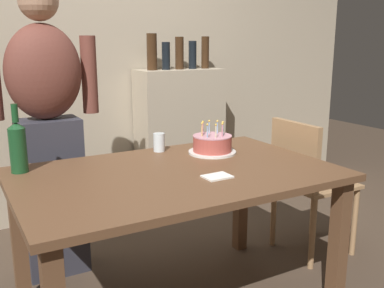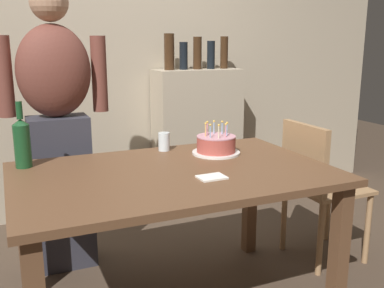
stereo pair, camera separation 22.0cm
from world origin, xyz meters
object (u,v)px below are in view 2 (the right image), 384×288
(water_glass_near, at_px, (164,142))
(wine_bottle, at_px, (22,142))
(birthday_cake, at_px, (216,145))
(person_man_bearded, at_px, (58,125))
(dining_chair, at_px, (316,181))
(napkin_stack, at_px, (212,177))

(water_glass_near, bearing_deg, wine_bottle, -176.57)
(birthday_cake, bearing_deg, wine_bottle, 171.91)
(person_man_bearded, bearing_deg, birthday_cake, 146.95)
(birthday_cake, xyz_separation_m, person_man_bearded, (-0.77, 0.50, 0.09))
(dining_chair, bearing_deg, wine_bottle, 83.29)
(water_glass_near, bearing_deg, birthday_cake, -38.01)
(wine_bottle, bearing_deg, napkin_stack, -34.56)
(birthday_cake, xyz_separation_m, wine_bottle, (-0.98, 0.14, 0.08))
(birthday_cake, height_order, person_man_bearded, person_man_bearded)
(water_glass_near, distance_m, person_man_bearded, 0.63)
(dining_chair, bearing_deg, water_glass_near, 75.08)
(wine_bottle, xyz_separation_m, person_man_bearded, (0.21, 0.36, 0.01))
(birthday_cake, xyz_separation_m, dining_chair, (0.66, -0.05, -0.27))
(birthday_cake, relative_size, water_glass_near, 2.56)
(water_glass_near, relative_size, person_man_bearded, 0.06)
(dining_chair, bearing_deg, napkin_stack, 111.07)
(water_glass_near, height_order, napkin_stack, water_glass_near)
(water_glass_near, xyz_separation_m, dining_chair, (0.89, -0.24, -0.27))
(wine_bottle, xyz_separation_m, napkin_stack, (0.77, -0.53, -0.12))
(water_glass_near, distance_m, wine_bottle, 0.75)
(wine_bottle, relative_size, dining_chair, 0.37)
(wine_bottle, distance_m, dining_chair, 1.69)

